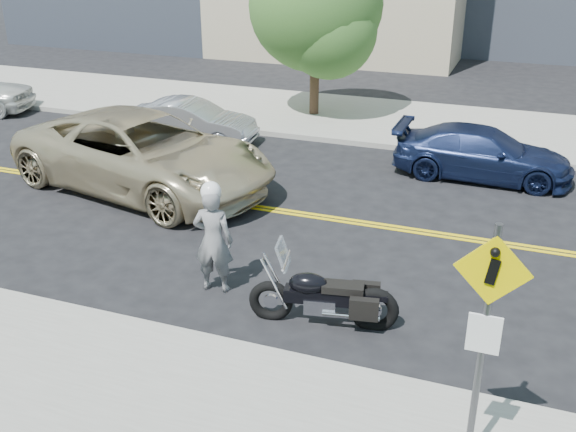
% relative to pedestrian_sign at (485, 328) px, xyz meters
% --- Properties ---
extents(ground_plane, '(120.00, 120.00, 0.00)m').
position_rel_pedestrian_sign_xyz_m(ground_plane, '(-4.20, 6.31, -1.96)').
color(ground_plane, black).
rests_on(ground_plane, ground).
extents(sidewalk_far, '(60.00, 5.00, 0.15)m').
position_rel_pedestrian_sign_xyz_m(sidewalk_far, '(-4.20, 13.81, -1.89)').
color(sidewalk_far, '#9E9B91').
rests_on(sidewalk_far, ground_plane).
extents(pedestrian_sign, '(0.78, 0.08, 3.00)m').
position_rel_pedestrian_sign_xyz_m(pedestrian_sign, '(0.00, 0.00, 0.00)').
color(pedestrian_sign, '#4C4C51').
rests_on(pedestrian_sign, sidewalk_near).
extents(motorcyclist, '(0.74, 0.54, 1.99)m').
position_rel_pedestrian_sign_xyz_m(motorcyclist, '(-4.54, 2.77, -0.97)').
color(motorcyclist, '#B9B8BE').
rests_on(motorcyclist, ground).
extents(motorcycle, '(2.36, 1.10, 1.38)m').
position_rel_pedestrian_sign_xyz_m(motorcycle, '(-2.49, 2.41, -1.27)').
color(motorcycle, black).
rests_on(motorcycle, ground).
extents(suv, '(6.89, 4.26, 1.78)m').
position_rel_pedestrian_sign_xyz_m(suv, '(-8.13, 6.44, -1.07)').
color(suv, '#C0B18D').
rests_on(suv, ground).
extents(parked_car_silver, '(3.80, 1.60, 1.22)m').
position_rel_pedestrian_sign_xyz_m(parked_car_silver, '(-8.80, 9.96, -1.35)').
color(parked_car_silver, '#B1B2B9').
rests_on(parked_car_silver, ground).
extents(parked_car_blue, '(4.29, 1.79, 1.24)m').
position_rel_pedestrian_sign_xyz_m(parked_car_blue, '(-0.83, 9.98, -1.34)').
color(parked_car_blue, '#19244B').
rests_on(parked_car_blue, ground).
extents(tree_far_a, '(4.04, 4.04, 5.52)m').
position_rel_pedestrian_sign_xyz_m(tree_far_a, '(-6.37, 13.67, 1.53)').
color(tree_far_a, '#382619').
rests_on(tree_far_a, ground).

